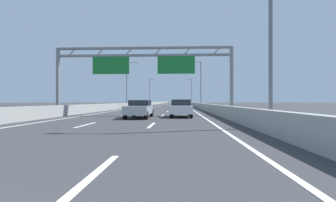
% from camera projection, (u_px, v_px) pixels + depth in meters
% --- Properties ---
extents(ground_plane, '(260.00, 260.00, 0.00)m').
position_uv_depth(ground_plane, '(171.00, 104.00, 100.84)').
color(ground_plane, '#38383A').
extents(lane_dash_left_1, '(0.16, 3.00, 0.01)m').
position_uv_depth(lane_dash_left_1, '(86.00, 125.00, 13.52)').
color(lane_dash_left_1, white).
rests_on(lane_dash_left_1, ground_plane).
extents(lane_dash_left_2, '(0.16, 3.00, 0.01)m').
position_uv_depth(lane_dash_left_2, '(123.00, 115.00, 22.51)').
color(lane_dash_left_2, white).
rests_on(lane_dash_left_2, ground_plane).
extents(lane_dash_left_3, '(0.16, 3.00, 0.01)m').
position_uv_depth(lane_dash_left_3, '(139.00, 111.00, 31.50)').
color(lane_dash_left_3, white).
rests_on(lane_dash_left_3, ground_plane).
extents(lane_dash_left_4, '(0.16, 3.00, 0.01)m').
position_uv_depth(lane_dash_left_4, '(148.00, 109.00, 40.49)').
color(lane_dash_left_4, white).
rests_on(lane_dash_left_4, ground_plane).
extents(lane_dash_left_5, '(0.16, 3.00, 0.01)m').
position_uv_depth(lane_dash_left_5, '(154.00, 108.00, 49.48)').
color(lane_dash_left_5, white).
rests_on(lane_dash_left_5, ground_plane).
extents(lane_dash_left_6, '(0.16, 3.00, 0.01)m').
position_uv_depth(lane_dash_left_6, '(158.00, 107.00, 58.47)').
color(lane_dash_left_6, white).
rests_on(lane_dash_left_6, ground_plane).
extents(lane_dash_left_7, '(0.16, 3.00, 0.01)m').
position_uv_depth(lane_dash_left_7, '(161.00, 106.00, 67.46)').
color(lane_dash_left_7, white).
rests_on(lane_dash_left_7, ground_plane).
extents(lane_dash_left_8, '(0.16, 3.00, 0.01)m').
position_uv_depth(lane_dash_left_8, '(163.00, 105.00, 76.45)').
color(lane_dash_left_8, white).
rests_on(lane_dash_left_8, ground_plane).
extents(lane_dash_left_9, '(0.16, 3.00, 0.01)m').
position_uv_depth(lane_dash_left_9, '(165.00, 105.00, 85.44)').
color(lane_dash_left_9, white).
rests_on(lane_dash_left_9, ground_plane).
extents(lane_dash_left_10, '(0.16, 3.00, 0.01)m').
position_uv_depth(lane_dash_left_10, '(166.00, 105.00, 94.43)').
color(lane_dash_left_10, white).
rests_on(lane_dash_left_10, ground_plane).
extents(lane_dash_left_11, '(0.16, 3.00, 0.01)m').
position_uv_depth(lane_dash_left_11, '(167.00, 104.00, 103.42)').
color(lane_dash_left_11, white).
rests_on(lane_dash_left_11, ground_plane).
extents(lane_dash_left_12, '(0.16, 3.00, 0.01)m').
position_uv_depth(lane_dash_left_12, '(168.00, 104.00, 112.41)').
color(lane_dash_left_12, white).
rests_on(lane_dash_left_12, ground_plane).
extents(lane_dash_left_13, '(0.16, 3.00, 0.01)m').
position_uv_depth(lane_dash_left_13, '(169.00, 104.00, 121.40)').
color(lane_dash_left_13, white).
rests_on(lane_dash_left_13, ground_plane).
extents(lane_dash_left_14, '(0.16, 3.00, 0.01)m').
position_uv_depth(lane_dash_left_14, '(170.00, 104.00, 130.39)').
color(lane_dash_left_14, white).
rests_on(lane_dash_left_14, ground_plane).
extents(lane_dash_left_15, '(0.16, 3.00, 0.01)m').
position_uv_depth(lane_dash_left_15, '(170.00, 103.00, 139.38)').
color(lane_dash_left_15, white).
rests_on(lane_dash_left_15, ground_plane).
extents(lane_dash_left_16, '(0.16, 3.00, 0.01)m').
position_uv_depth(lane_dash_left_16, '(171.00, 103.00, 148.37)').
color(lane_dash_left_16, white).
rests_on(lane_dash_left_16, ground_plane).
extents(lane_dash_left_17, '(0.16, 3.00, 0.01)m').
position_uv_depth(lane_dash_left_17, '(171.00, 103.00, 157.36)').
color(lane_dash_left_17, white).
rests_on(lane_dash_left_17, ground_plane).
extents(lane_dash_right_0, '(0.16, 3.00, 0.01)m').
position_uv_depth(lane_dash_right_0, '(94.00, 175.00, 4.36)').
color(lane_dash_right_0, white).
rests_on(lane_dash_right_0, ground_plane).
extents(lane_dash_right_1, '(0.16, 3.00, 0.01)m').
position_uv_depth(lane_dash_right_1, '(152.00, 125.00, 13.35)').
color(lane_dash_right_1, white).
rests_on(lane_dash_right_1, ground_plane).
extents(lane_dash_right_2, '(0.16, 3.00, 0.01)m').
position_uv_depth(lane_dash_right_2, '(163.00, 116.00, 22.34)').
color(lane_dash_right_2, white).
rests_on(lane_dash_right_2, ground_plane).
extents(lane_dash_right_3, '(0.16, 3.00, 0.01)m').
position_uv_depth(lane_dash_right_3, '(168.00, 111.00, 31.33)').
color(lane_dash_right_3, white).
rests_on(lane_dash_right_3, ground_plane).
extents(lane_dash_right_4, '(0.16, 3.00, 0.01)m').
position_uv_depth(lane_dash_right_4, '(170.00, 109.00, 40.32)').
color(lane_dash_right_4, white).
rests_on(lane_dash_right_4, ground_plane).
extents(lane_dash_right_5, '(0.16, 3.00, 0.01)m').
position_uv_depth(lane_dash_right_5, '(172.00, 108.00, 49.31)').
color(lane_dash_right_5, white).
rests_on(lane_dash_right_5, ground_plane).
extents(lane_dash_right_6, '(0.16, 3.00, 0.01)m').
position_uv_depth(lane_dash_right_6, '(173.00, 107.00, 58.30)').
color(lane_dash_right_6, white).
rests_on(lane_dash_right_6, ground_plane).
extents(lane_dash_right_7, '(0.16, 3.00, 0.01)m').
position_uv_depth(lane_dash_right_7, '(174.00, 106.00, 67.29)').
color(lane_dash_right_7, white).
rests_on(lane_dash_right_7, ground_plane).
extents(lane_dash_right_8, '(0.16, 3.00, 0.01)m').
position_uv_depth(lane_dash_right_8, '(175.00, 105.00, 76.28)').
color(lane_dash_right_8, white).
rests_on(lane_dash_right_8, ground_plane).
extents(lane_dash_right_9, '(0.16, 3.00, 0.01)m').
position_uv_depth(lane_dash_right_9, '(175.00, 105.00, 85.27)').
color(lane_dash_right_9, white).
rests_on(lane_dash_right_9, ground_plane).
extents(lane_dash_right_10, '(0.16, 3.00, 0.01)m').
position_uv_depth(lane_dash_right_10, '(176.00, 105.00, 94.26)').
color(lane_dash_right_10, white).
rests_on(lane_dash_right_10, ground_plane).
extents(lane_dash_right_11, '(0.16, 3.00, 0.01)m').
position_uv_depth(lane_dash_right_11, '(176.00, 104.00, 103.25)').
color(lane_dash_right_11, white).
rests_on(lane_dash_right_11, ground_plane).
extents(lane_dash_right_12, '(0.16, 3.00, 0.01)m').
position_uv_depth(lane_dash_right_12, '(176.00, 104.00, 112.24)').
color(lane_dash_right_12, white).
rests_on(lane_dash_right_12, ground_plane).
extents(lane_dash_right_13, '(0.16, 3.00, 0.01)m').
position_uv_depth(lane_dash_right_13, '(176.00, 104.00, 121.23)').
color(lane_dash_right_13, white).
rests_on(lane_dash_right_13, ground_plane).
extents(lane_dash_right_14, '(0.16, 3.00, 0.01)m').
position_uv_depth(lane_dash_right_14, '(177.00, 104.00, 130.22)').
color(lane_dash_right_14, white).
rests_on(lane_dash_right_14, ground_plane).
extents(lane_dash_right_15, '(0.16, 3.00, 0.01)m').
position_uv_depth(lane_dash_right_15, '(177.00, 103.00, 139.21)').
color(lane_dash_right_15, white).
rests_on(lane_dash_right_15, ground_plane).
extents(lane_dash_right_16, '(0.16, 3.00, 0.01)m').
position_uv_depth(lane_dash_right_16, '(177.00, 103.00, 148.20)').
color(lane_dash_right_16, white).
rests_on(lane_dash_right_16, ground_plane).
extents(lane_dash_right_17, '(0.16, 3.00, 0.01)m').
position_uv_depth(lane_dash_right_17, '(177.00, 103.00, 157.19)').
color(lane_dash_right_17, white).
rests_on(lane_dash_right_17, ground_plane).
extents(edge_line_left, '(0.16, 176.00, 0.01)m').
position_uv_depth(edge_line_left, '(156.00, 105.00, 89.09)').
color(edge_line_left, white).
rests_on(edge_line_left, ground_plane).
extents(edge_line_right, '(0.16, 176.00, 0.01)m').
position_uv_depth(edge_line_right, '(185.00, 105.00, 88.61)').
color(edge_line_right, white).
rests_on(edge_line_right, ground_plane).
extents(barrier_left, '(0.45, 220.00, 0.95)m').
position_uv_depth(barrier_left, '(157.00, 103.00, 111.15)').
color(barrier_left, '#9E9E99').
rests_on(barrier_left, ground_plane).
extents(barrier_right, '(0.45, 220.00, 0.95)m').
position_uv_depth(barrier_right, '(188.00, 103.00, 110.50)').
color(barrier_right, '#9E9E99').
rests_on(barrier_right, ground_plane).
extents(sign_gantry, '(16.38, 0.36, 6.36)m').
position_uv_depth(sign_gantry, '(143.00, 63.00, 22.74)').
color(sign_gantry, gray).
rests_on(sign_gantry, ground_plane).
extents(streetlamp_right_near, '(2.58, 0.28, 9.50)m').
position_uv_depth(streetlamp_right_near, '(266.00, 16.00, 11.98)').
color(streetlamp_right_near, slate).
rests_on(streetlamp_right_near, ground_plane).
extents(streetlamp_left_mid, '(2.58, 0.28, 9.50)m').
position_uv_depth(streetlamp_left_mid, '(128.00, 82.00, 51.76)').
color(streetlamp_left_mid, slate).
rests_on(streetlamp_left_mid, ground_plane).
extents(streetlamp_right_mid, '(2.58, 0.28, 9.50)m').
position_uv_depth(streetlamp_right_mid, '(200.00, 81.00, 51.06)').
color(streetlamp_right_mid, slate).
rests_on(streetlamp_right_mid, ground_plane).
extents(streetlamp_left_far, '(2.58, 0.28, 9.50)m').
position_uv_depth(streetlamp_left_far, '(150.00, 90.00, 90.85)').
color(streetlamp_left_far, slate).
rests_on(streetlamp_left_far, ground_plane).
extents(streetlamp_right_far, '(2.58, 0.28, 9.50)m').
position_uv_depth(streetlamp_right_far, '(191.00, 90.00, 90.15)').
color(streetlamp_right_far, slate).
rests_on(streetlamp_right_far, ground_plane).
extents(blue_car, '(1.87, 4.44, 1.55)m').
position_uv_depth(blue_car, '(181.00, 104.00, 48.11)').
color(blue_car, '#2347AD').
rests_on(blue_car, ground_plane).
extents(yellow_car, '(1.77, 4.64, 1.47)m').
position_uv_depth(yellow_car, '(138.00, 104.00, 42.65)').
color(yellow_car, yellow).
rests_on(yellow_car, ground_plane).
extents(white_car, '(1.73, 4.13, 1.43)m').
position_uv_depth(white_car, '(181.00, 108.00, 20.45)').
color(white_car, silver).
rests_on(white_car, ground_plane).
extents(silver_car, '(1.74, 4.42, 1.38)m').
position_uv_depth(silver_car, '(140.00, 109.00, 19.40)').
color(silver_car, '#A8ADB2').
rests_on(silver_car, ground_plane).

